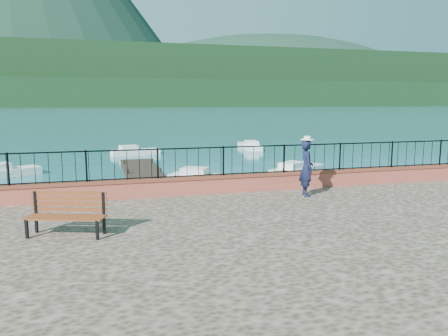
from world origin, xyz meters
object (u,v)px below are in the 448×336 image
person (307,168)px  boat_4 (136,150)px  boat_5 (250,144)px  boat_1 (205,175)px  boat_3 (8,169)px  park_bench (67,223)px  boat_2 (298,167)px  boat_0 (61,192)px

person → boat_4: bearing=20.0°
person → boat_4: 22.87m
person → boat_5: (6.50, 24.26, -1.72)m
boat_1 → boat_3: 11.59m
park_bench → boat_2: 17.56m
boat_2 → boat_4: size_ratio=1.12×
park_bench → boat_2: bearing=66.7°
boat_3 → boat_0: bearing=-92.8°
boat_0 → boat_2: same height
boat_3 → boat_5: same height
boat_2 → boat_4: (-8.43, 12.02, 0.00)m
boat_3 → boat_4: size_ratio=0.90×
park_bench → boat_5: 29.98m
boat_3 → boat_4: 11.22m
park_bench → boat_1: (6.02, 11.67, -1.10)m
park_bench → boat_5: (13.70, 26.64, -1.10)m
boat_2 → boat_5: 13.90m
boat_4 → boat_0: bearing=-119.1°
boat_5 → boat_3: bearing=123.9°
boat_2 → boat_0: bearing=162.0°
boat_0 → boat_4: 16.29m
person → boat_0: bearing=60.6°
boat_1 → boat_3: bearing=-173.7°
boat_1 → boat_4: 13.46m
boat_1 → boat_2: size_ratio=0.89×
boat_2 → boat_3: bearing=132.3°
park_bench → person: 7.61m
boat_1 → boat_4: size_ratio=1.00×
boat_1 → boat_0: bearing=-127.6°
boat_4 → boat_5: size_ratio=0.87×
boat_5 → boat_2: bearing=177.9°
boat_3 → boat_5: bearing=1.4°
boat_2 → boat_3: same height
boat_4 → boat_5: 10.39m
boat_2 → boat_4: 14.68m
boat_1 → person: bearing=-49.9°
boat_1 → park_bench: bearing=-84.5°
boat_4 → boat_2: bearing=-68.4°
park_bench → boat_3: (-4.36, 16.83, -1.10)m
boat_2 → park_bench: bearing=-166.7°
boat_3 → boat_4: bearing=18.8°
person → boat_3: 18.58m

